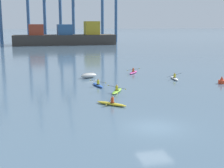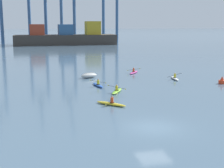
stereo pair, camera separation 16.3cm
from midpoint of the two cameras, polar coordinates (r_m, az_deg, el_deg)
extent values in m
plane|color=slate|center=(25.70, 7.27, -7.50)|extent=(800.00, 800.00, 0.00)
cube|color=#38332D|center=(121.25, -8.28, 7.64)|extent=(36.47, 8.68, 3.59)
cube|color=#993823|center=(120.61, -13.13, 9.21)|extent=(5.11, 6.07, 3.78)
cube|color=#2D5684|center=(121.12, -8.32, 9.36)|extent=(5.11, 6.07, 3.73)
cube|color=#B29323|center=(122.44, -3.59, 9.73)|extent=(5.11, 6.07, 4.85)
cylinder|color=#335684|center=(129.64, -19.03, 12.79)|extent=(1.20, 1.20, 28.10)
cylinder|color=#335684|center=(133.45, -14.44, 11.91)|extent=(1.20, 1.20, 23.27)
cylinder|color=#335684|center=(133.53, -11.70, 12.02)|extent=(1.20, 1.20, 23.27)
cylinder|color=#335684|center=(134.32, -9.02, 12.06)|extent=(1.20, 1.20, 23.09)
cylinder|color=#335684|center=(134.84, -6.80, 12.11)|extent=(1.20, 1.20, 23.09)
cylinder|color=#335684|center=(139.58, -1.73, 12.73)|extent=(1.20, 1.20, 26.01)
cylinder|color=#335684|center=(140.89, 0.66, 12.71)|extent=(1.20, 1.20, 26.01)
ellipsoid|color=beige|center=(47.90, -4.18, 1.48)|extent=(2.82, 2.06, 0.70)
cube|color=beige|center=(47.84, -4.18, 1.93)|extent=(1.81, 0.85, 0.06)
cylinder|color=red|center=(45.73, 18.46, 0.36)|extent=(0.90, 0.90, 0.45)
cone|color=red|center=(45.65, 18.50, 0.97)|extent=(0.50, 0.50, 0.55)
ellipsoid|color=#2856B2|center=(41.63, -2.59, -0.21)|extent=(1.12, 3.45, 0.26)
torus|color=black|center=(41.51, -2.54, -0.04)|extent=(0.56, 0.56, 0.05)
cylinder|color=gold|center=(41.47, -2.55, 0.29)|extent=(0.30, 0.30, 0.50)
sphere|color=tan|center=(41.41, -2.55, 0.76)|extent=(0.19, 0.19, 0.19)
cylinder|color=black|center=(41.50, -2.57, 0.43)|extent=(2.03, 0.35, 0.53)
ellipsoid|color=yellow|center=(41.13, -3.91, 0.67)|extent=(0.20, 0.07, 0.15)
ellipsoid|color=yellow|center=(41.89, -1.26, 0.20)|extent=(0.20, 0.07, 0.15)
ellipsoid|color=#7ABC2D|center=(37.96, 0.75, -1.26)|extent=(2.23, 3.24, 0.26)
torus|color=black|center=(37.84, 0.70, -1.08)|extent=(0.67, 0.67, 0.05)
cylinder|color=gold|center=(37.79, 0.71, -0.73)|extent=(0.30, 0.30, 0.50)
sphere|color=tan|center=(37.72, 0.71, -0.21)|extent=(0.19, 0.19, 0.19)
cylinder|color=black|center=(37.82, 0.73, -0.56)|extent=(1.81, 1.08, 0.36)
ellipsoid|color=yellow|center=(38.08, -0.77, -0.24)|extent=(0.19, 0.13, 0.14)
ellipsoid|color=yellow|center=(37.58, 2.25, -0.90)|extent=(0.19, 0.13, 0.14)
ellipsoid|color=#C13384|center=(52.36, 3.66, 2.03)|extent=(2.46, 3.12, 0.26)
torus|color=black|center=(52.24, 3.63, 2.16)|extent=(0.68, 0.68, 0.05)
cylinder|color=#DB471E|center=(52.21, 3.63, 2.43)|extent=(0.30, 0.30, 0.50)
sphere|color=tan|center=(52.16, 3.64, 2.81)|extent=(0.19, 0.19, 0.19)
cylinder|color=black|center=(52.24, 3.65, 2.54)|extent=(1.70, 1.23, 0.44)
ellipsoid|color=yellow|center=(52.60, 2.58, 2.39)|extent=(0.18, 0.15, 0.14)
ellipsoid|color=yellow|center=(51.90, 4.74, 2.70)|extent=(0.18, 0.15, 0.14)
ellipsoid|color=yellow|center=(32.12, -0.24, -3.47)|extent=(2.76, 2.89, 0.26)
torus|color=black|center=(32.03, -0.09, -3.25)|extent=(0.69, 0.69, 0.05)
cylinder|color=#DB471E|center=(31.97, -0.09, -2.84)|extent=(0.30, 0.30, 0.50)
sphere|color=tan|center=(31.89, -0.09, -2.22)|extent=(0.19, 0.19, 0.19)
cylinder|color=black|center=(31.97, -0.17, -2.65)|extent=(1.46, 1.37, 0.79)
ellipsoid|color=yellow|center=(31.28, -1.16, -3.67)|extent=(0.18, 0.17, 0.17)
ellipsoid|color=yellow|center=(32.69, 0.78, -1.68)|extent=(0.18, 0.17, 0.17)
ellipsoid|color=silver|center=(47.54, 10.72, 0.98)|extent=(1.15, 3.45, 0.26)
torus|color=black|center=(47.42, 10.76, 1.13)|extent=(0.56, 0.56, 0.05)
cylinder|color=gold|center=(47.38, 10.77, 1.41)|extent=(0.30, 0.30, 0.50)
sphere|color=tan|center=(47.33, 10.78, 1.83)|extent=(0.19, 0.19, 0.19)
cylinder|color=black|center=(47.42, 10.75, 1.54)|extent=(2.02, 0.37, 0.57)
ellipsoid|color=silver|center=(47.21, 9.55, 1.21)|extent=(0.21, 0.07, 0.15)
ellipsoid|color=silver|center=(47.64, 11.95, 1.87)|extent=(0.21, 0.07, 0.15)
camera|label=1|loc=(0.08, -90.12, -0.02)|focal=52.48mm
camera|label=2|loc=(0.08, 89.88, 0.02)|focal=52.48mm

